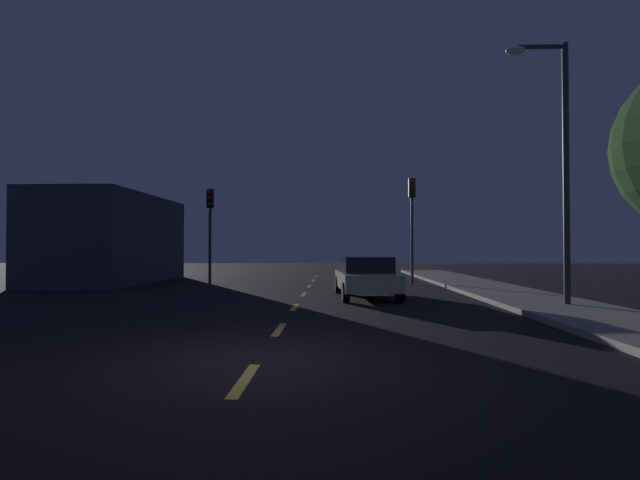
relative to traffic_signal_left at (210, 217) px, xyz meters
name	(u,v)px	position (x,y,z in m)	size (l,w,h in m)	color
ground_plane	(296,305)	(4.89, -8.10, -3.24)	(80.00, 80.00, 0.00)	black
sidewalk_curb_right	(544,303)	(12.39, -8.10, -3.17)	(3.00, 40.00, 0.15)	gray
lane_stripe_nearest	(245,380)	(4.89, -16.30, -3.24)	(0.16, 1.60, 0.01)	#EACC4C
lane_stripe_second	(279,329)	(4.89, -12.50, -3.24)	(0.16, 1.60, 0.01)	#EACC4C
lane_stripe_third	(295,307)	(4.89, -8.70, -3.24)	(0.16, 1.60, 0.01)	#EACC4C
lane_stripe_fourth	(304,294)	(4.89, -4.90, -3.24)	(0.16, 1.60, 0.01)	#EACC4C
lane_stripe_fifth	(309,286)	(4.89, -1.10, -3.24)	(0.16, 1.60, 0.01)	#EACC4C
lane_stripe_sixth	(313,280)	(4.89, 2.70, -3.24)	(0.16, 1.60, 0.01)	#EACC4C
lane_stripe_seventh	(316,276)	(4.89, 6.50, -3.24)	(0.16, 1.60, 0.01)	#EACC4C
traffic_signal_left	(210,217)	(0.00, 0.00, 0.00)	(0.32, 0.38, 4.61)	#2D2D30
traffic_signal_right	(412,210)	(9.77, 0.00, 0.31)	(0.32, 0.38, 5.09)	#4C4C51
car_stopped_ahead	(366,277)	(7.18, -5.88, -2.51)	(2.25, 4.41, 1.44)	beige
street_lamp_right	(557,150)	(12.44, -8.91, 1.31)	(1.77, 0.36, 7.64)	#2D2D30
storefront_left	(112,239)	(-5.35, 1.05, -1.04)	(4.49, 9.09, 4.41)	#333847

